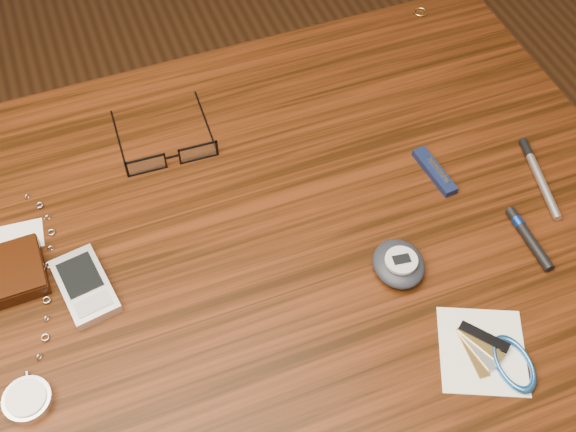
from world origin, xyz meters
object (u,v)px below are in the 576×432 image
Objects in this scene: wallet_and_card at (2,275)px; eyeglasses at (171,155)px; pedometer at (399,264)px; pocket_knife at (435,171)px; notepad_keys at (498,357)px; desk at (254,284)px; pocket_watch at (28,393)px; pda_phone at (85,286)px; silver_pen at (537,172)px.

wallet_and_card is 0.94× the size of eyeglasses.
eyeglasses reaches higher than wallet_and_card.
pedometer reaches higher than pocket_knife.
notepad_keys is 1.60× the size of pocket_knife.
desk is 0.20m from eyeglasses.
desk is at bearing -9.81° from wallet_and_card.
pocket_knife is at bearing 46.64° from pedometer.
pocket_watch reaches higher than desk.
desk is 0.28m from pocket_knife.
pocket_watch is 0.13m from pda_phone.
desk is at bearing -176.74° from pocket_knife.
wallet_and_card is 0.16m from pocket_watch.
pocket_watch reaches higher than pocket_knife.
eyeglasses is 1.24× the size of pda_phone.
pocket_watch reaches higher than notepad_keys.
pda_phone is at bearing 179.26° from desk.
pda_phone is (0.08, 0.11, 0.00)m from pocket_watch.
pedometer is at bearing -51.74° from eyeglasses.
pocket_knife is at bearing 12.55° from pocket_watch.
wallet_and_card reaches higher than pocket_watch.
pocket_watch is 0.67m from silver_pen.
wallet_and_card is 1.48× the size of pocket_knife.
notepad_keys is (0.20, -0.24, 0.11)m from desk.
notepad_keys is 0.26m from pocket_knife.
desk is at bearing 20.51° from pocket_watch.
eyeglasses is at bearing 46.63° from pda_phone.
notepad_keys is (0.40, -0.25, -0.00)m from pda_phone.
pedometer is 0.24m from silver_pen.
pocket_knife is at bearing 77.17° from notepad_keys.
pedometer is (0.15, -0.10, 0.11)m from desk.
pocket_watch is 2.31× the size of notepad_keys.
pedometer is at bearing -16.55° from pda_phone.
pocket_watch is 0.50m from notepad_keys.
silver_pen is at bearing -21.12° from pocket_knife.
pda_phone is at bearing 148.46° from notepad_keys.
pedometer reaches higher than desk.
pda_phone reaches higher than pocket_knife.
pedometer is at bearing -163.70° from silver_pen.
eyeglasses reaches higher than silver_pen.
eyeglasses is at bearing 122.46° from notepad_keys.
eyeglasses reaches higher than pocket_knife.
wallet_and_card is 1.57× the size of pedometer.
eyeglasses is at bearing 24.84° from wallet_and_card.
eyeglasses is 1.68× the size of pedometer.
pda_phone is at bearing -28.70° from wallet_and_card.
notepad_keys is (0.25, -0.40, -0.01)m from eyeglasses.
pedometer is at bearing 109.72° from notepad_keys.
wallet_and_card is at bearing -155.16° from eyeglasses.
pda_phone is at bearing 176.49° from silver_pen.
wallet_and_card is at bearing 176.32° from pocket_knife.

